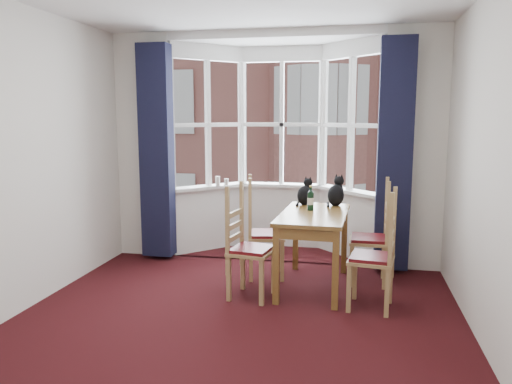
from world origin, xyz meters
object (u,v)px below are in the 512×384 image
(chair_right_near, at_px, (381,260))
(candle_short, at_px, (226,182))
(dining_table, at_px, (314,224))
(candle_tall, at_px, (218,181))
(chair_left_near, at_px, (243,250))
(chair_right_far, at_px, (377,241))
(cat_right, at_px, (336,193))
(wine_bottle, at_px, (311,200))
(chair_left_far, at_px, (258,236))
(cat_left, at_px, (305,194))

(chair_right_near, relative_size, candle_short, 9.58)
(dining_table, relative_size, candle_tall, 9.73)
(chair_left_near, bearing_deg, candle_tall, 113.64)
(chair_right_near, bearing_deg, chair_right_far, 90.48)
(candle_short, bearing_deg, cat_right, -27.73)
(chair_right_near, bearing_deg, dining_table, 143.87)
(wine_bottle, relative_size, candle_tall, 2.04)
(candle_short, bearing_deg, dining_table, -44.81)
(chair_left_near, relative_size, chair_left_far, 1.00)
(dining_table, distance_m, cat_left, 0.55)
(cat_left, xyz_separation_m, candle_tall, (-1.23, 0.75, 0.01))
(chair_left_near, height_order, chair_right_near, same)
(candle_short, bearing_deg, cat_left, -34.92)
(chair_left_far, relative_size, candle_short, 9.58)
(candle_short, bearing_deg, candle_tall, -164.77)
(cat_left, distance_m, candle_tall, 1.45)
(wine_bottle, height_order, candle_tall, wine_bottle)
(chair_left_far, xyz_separation_m, cat_left, (0.49, 0.25, 0.45))
(chair_right_near, height_order, wine_bottle, wine_bottle)
(chair_left_near, distance_m, chair_right_far, 1.48)
(chair_left_far, relative_size, cat_left, 2.88)
(chair_left_near, bearing_deg, wine_bottle, 40.86)
(chair_left_near, bearing_deg, cat_left, 59.44)
(chair_right_near, bearing_deg, chair_left_far, 151.35)
(cat_left, relative_size, candle_tall, 2.46)
(chair_right_near, height_order, chair_right_far, same)
(chair_left_far, distance_m, chair_right_near, 1.49)
(chair_right_near, bearing_deg, wine_bottle, 139.36)
(chair_left_far, bearing_deg, cat_right, 17.21)
(chair_right_near, bearing_deg, cat_right, 115.43)
(chair_right_far, distance_m, cat_right, 0.69)
(chair_left_near, bearing_deg, candle_short, 109.97)
(chair_right_near, distance_m, candle_short, 2.65)
(chair_left_near, distance_m, candle_tall, 1.84)
(chair_left_near, xyz_separation_m, cat_right, (0.87, 0.89, 0.46))
(cat_left, relative_size, wine_bottle, 1.20)
(chair_right_near, xyz_separation_m, cat_left, (-0.81, 0.96, 0.45))
(wine_bottle, xyz_separation_m, candle_short, (-1.22, 1.13, 0.00))
(dining_table, xyz_separation_m, wine_bottle, (-0.05, 0.13, 0.24))
(cat_right, bearing_deg, candle_short, 152.27)
(dining_table, xyz_separation_m, cat_left, (-0.14, 0.48, 0.24))
(chair_left_far, relative_size, cat_right, 2.60)
(chair_left_near, xyz_separation_m, chair_left_far, (0.03, 0.63, 0.00))
(dining_table, relative_size, chair_left_near, 1.38)
(dining_table, height_order, candle_tall, candle_tall)
(cat_right, bearing_deg, chair_right_near, -64.57)
(dining_table, relative_size, candle_short, 13.18)
(dining_table, bearing_deg, cat_left, 106.92)
(cat_left, relative_size, candle_short, 3.33)
(wine_bottle, bearing_deg, chair_left_far, 170.62)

